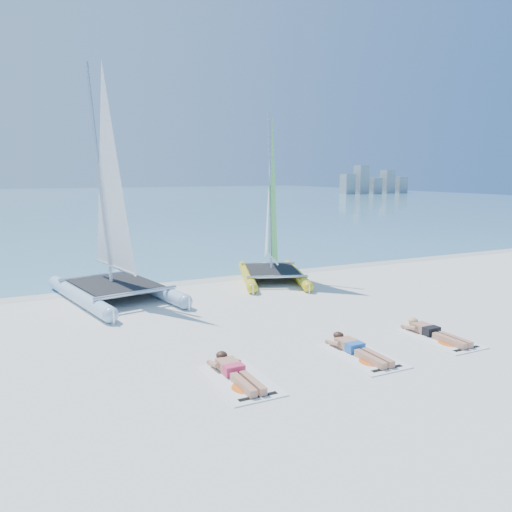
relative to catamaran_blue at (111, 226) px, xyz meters
The scene contains 12 objects.
ground 5.60m from the catamaran_blue, 53.21° to the right, with size 140.00×140.00×0.00m, color silver.
sea 58.97m from the catamaran_blue, 86.98° to the left, with size 140.00×115.00×0.01m, color #6EAAB7.
wet_sand_strip 3.99m from the catamaran_blue, 23.45° to the left, with size 140.00×1.40×0.01m, color silver.
distant_skyline 81.08m from the catamaran_blue, 45.52° to the left, with size 14.00×2.00×5.00m.
catamaran_blue is the anchor object (origin of this frame).
catamaran_yellow 5.55m from the catamaran_blue, ahead, with size 3.43×4.76×5.89m.
towel_a 7.49m from the catamaran_blue, 83.12° to the right, with size 1.00×1.85×0.02m, color white.
sunbather_a 7.27m from the catamaran_blue, 82.93° to the right, with size 0.37×1.73×0.26m.
towel_b 8.25m from the catamaran_blue, 63.47° to the right, with size 1.00×1.85×0.02m, color white.
sunbather_b 8.06m from the catamaran_blue, 62.84° to the right, with size 0.37×1.73×0.26m.
towel_c 9.34m from the catamaran_blue, 50.59° to the right, with size 1.00×1.85×0.02m, color white.
sunbather_c 9.17m from the catamaran_blue, 49.81° to the right, with size 0.37×1.73×0.26m.
Camera 1 is at (-5.66, -10.61, 3.64)m, focal length 35.00 mm.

